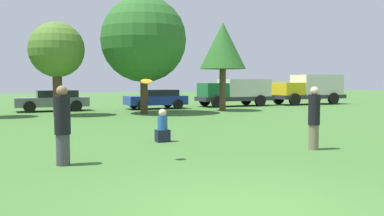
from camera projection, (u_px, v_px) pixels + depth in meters
name	position (u px, v px, depth m)	size (l,w,h in m)	color
ground_plane	(241.00, 208.00, 6.18)	(120.00, 120.00, 0.00)	#3D6B2D
person_thrower	(63.00, 125.00, 9.22)	(0.35, 0.35, 1.75)	#3F3F47
person_catcher	(314.00, 118.00, 11.33)	(0.31, 0.31, 1.69)	#726651
frisbee	(146.00, 81.00, 9.63)	(0.27, 0.26, 0.13)	orange
bystander_sitting	(163.00, 128.00, 12.80)	(0.40, 0.34, 1.00)	#191E33
tree_2	(57.00, 51.00, 22.07)	(2.88, 2.88, 4.91)	#473323
tree_3	(144.00, 40.00, 23.53)	(4.76, 4.76, 6.52)	#473323
tree_4	(223.00, 46.00, 25.79)	(2.82, 2.82, 5.38)	brown
parked_car_grey	(53.00, 100.00, 25.67)	(4.26, 2.07, 1.26)	slate
parked_car_blue	(156.00, 99.00, 27.81)	(3.93, 2.17, 1.26)	#1E389E
delivery_truck_green	(236.00, 91.00, 30.63)	(5.61, 2.29, 1.95)	#2D2D33
delivery_truck_yellow	(310.00, 88.00, 33.02)	(5.91, 2.39, 2.30)	#2D2D33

